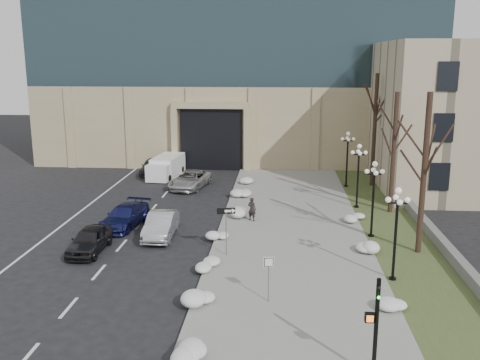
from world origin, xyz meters
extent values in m
plane|color=black|center=(0.00, 0.00, 0.00)|extent=(160.00, 160.00, 0.00)
cube|color=gray|center=(3.50, 14.00, 0.06)|extent=(9.00, 40.00, 0.12)
cube|color=gray|center=(-1.00, 14.00, 0.07)|extent=(0.30, 40.00, 0.14)
cube|color=#3D4B25|center=(10.00, 14.00, 0.05)|extent=(4.00, 40.00, 0.10)
cube|color=slate|center=(12.00, 16.00, 0.35)|extent=(0.50, 30.00, 0.70)
cube|color=tan|center=(-2.00, 42.00, 4.00)|extent=(40.00, 20.00, 8.00)
cube|color=black|center=(-4.00, 33.00, 3.00)|extent=(6.00, 2.50, 6.00)
cube|color=tan|center=(-4.00, 31.60, 6.30)|extent=(7.50, 0.60, 0.60)
cube|color=tan|center=(-7.50, 31.60, 3.00)|extent=(0.60, 0.60, 6.00)
cube|color=tan|center=(-0.50, 31.60, 3.00)|extent=(0.60, 0.60, 6.00)
cube|color=black|center=(14.00, 19.00, 2.50)|extent=(1.40, 0.25, 2.00)
cube|color=black|center=(14.00, 19.00, 6.00)|extent=(1.40, 0.25, 2.00)
cube|color=black|center=(14.00, 19.00, 9.50)|extent=(1.40, 0.25, 2.00)
imported|color=black|center=(-7.95, 8.84, 0.71)|extent=(1.72, 4.20, 1.43)
imported|color=#ADB0B5|center=(-4.52, 11.75, 0.75)|extent=(1.70, 4.59, 1.50)
imported|color=navy|center=(-7.30, 13.56, 0.70)|extent=(2.74, 5.10, 1.40)
imported|color=#B9B9B9|center=(-4.82, 24.33, 0.73)|extent=(3.38, 5.61, 1.46)
imported|color=#303035|center=(-9.31, 29.59, 0.74)|extent=(1.79, 4.38, 1.49)
imported|color=black|center=(0.88, 15.11, 0.92)|extent=(0.69, 0.58, 1.59)
cube|color=white|center=(-7.70, 29.03, 0.92)|extent=(2.50, 4.79, 1.84)
cube|color=white|center=(-7.99, 26.28, 0.83)|extent=(2.08, 1.67, 1.47)
cylinder|color=black|center=(-8.89, 26.56, 0.32)|extent=(0.30, 0.66, 0.64)
cylinder|color=black|center=(-7.06, 26.37, 0.32)|extent=(0.30, 0.66, 0.64)
cylinder|color=black|center=(-8.47, 30.50, 0.32)|extent=(0.30, 0.66, 0.64)
cylinder|color=black|center=(-6.64, 30.30, 0.32)|extent=(0.30, 0.66, 0.64)
cylinder|color=slate|center=(-0.19, 8.63, 1.38)|extent=(0.06, 0.06, 2.76)
cube|color=black|center=(-0.19, 8.63, 2.65)|extent=(1.00, 0.24, 0.34)
cube|color=white|center=(-0.02, 8.63, 2.65)|extent=(0.47, 0.10, 0.13)
cone|color=white|center=(0.24, 8.68, 2.65)|extent=(0.28, 0.32, 0.28)
cylinder|color=slate|center=(2.26, 3.07, 1.09)|extent=(0.06, 0.06, 2.18)
cube|color=white|center=(2.26, 3.07, 1.98)|extent=(0.48, 0.11, 0.48)
cube|color=black|center=(2.26, 3.05, 1.98)|extent=(0.41, 0.07, 0.42)
cube|color=white|center=(2.26, 3.04, 1.98)|extent=(0.35, 0.06, 0.36)
cylinder|color=black|center=(5.97, -2.46, 1.86)|extent=(0.15, 0.15, 3.72)
imported|color=black|center=(5.97, -2.46, 3.07)|extent=(0.14, 0.84, 0.17)
sphere|color=#19E533|center=(5.97, -2.60, 3.11)|extent=(0.11, 0.11, 0.11)
cube|color=black|center=(5.73, -2.46, 2.32)|extent=(0.33, 0.19, 0.33)
cube|color=orange|center=(5.73, -2.56, 2.32)|extent=(0.23, 0.02, 0.23)
ellipsoid|color=white|center=(-0.43, -1.88, 0.30)|extent=(1.10, 1.60, 0.36)
ellipsoid|color=white|center=(-0.73, 2.72, 0.30)|extent=(1.10, 1.60, 0.36)
ellipsoid|color=white|center=(-0.77, 6.73, 0.30)|extent=(1.10, 1.60, 0.36)
ellipsoid|color=white|center=(-0.88, 11.29, 0.30)|extent=(1.10, 1.60, 0.36)
ellipsoid|color=white|center=(-0.47, 15.86, 0.30)|extent=(1.10, 1.60, 0.36)
ellipsoid|color=white|center=(-0.36, 21.04, 0.30)|extent=(1.10, 1.60, 0.36)
ellipsoid|color=white|center=(-0.32, 25.57, 0.30)|extent=(1.10, 1.60, 0.36)
ellipsoid|color=white|center=(7.55, 3.02, 0.30)|extent=(1.10, 1.60, 0.36)
ellipsoid|color=white|center=(7.77, 9.47, 0.30)|extent=(1.10, 1.60, 0.36)
ellipsoid|color=white|center=(7.77, 15.58, 0.30)|extent=(1.10, 1.60, 0.36)
cylinder|color=black|center=(8.30, 6.00, 0.10)|extent=(0.36, 0.36, 0.20)
cylinder|color=black|center=(8.30, 6.00, 2.00)|extent=(0.14, 0.14, 4.00)
cylinder|color=black|center=(8.30, 6.00, 4.00)|extent=(0.10, 0.90, 0.10)
cylinder|color=black|center=(8.30, 6.00, 4.00)|extent=(0.90, 0.10, 0.10)
sphere|color=white|center=(8.30, 6.00, 4.60)|extent=(0.32, 0.32, 0.32)
sphere|color=white|center=(8.75, 6.00, 4.15)|extent=(0.28, 0.28, 0.28)
sphere|color=white|center=(7.85, 6.00, 4.15)|extent=(0.28, 0.28, 0.28)
sphere|color=white|center=(8.30, 6.45, 4.15)|extent=(0.28, 0.28, 0.28)
sphere|color=white|center=(8.30, 5.55, 4.15)|extent=(0.28, 0.28, 0.28)
cylinder|color=black|center=(8.30, 12.50, 0.10)|extent=(0.36, 0.36, 0.20)
cylinder|color=black|center=(8.30, 12.50, 2.00)|extent=(0.14, 0.14, 4.00)
cylinder|color=black|center=(8.30, 12.50, 4.00)|extent=(0.10, 0.90, 0.10)
cylinder|color=black|center=(8.30, 12.50, 4.00)|extent=(0.90, 0.10, 0.10)
sphere|color=white|center=(8.30, 12.50, 4.60)|extent=(0.32, 0.32, 0.32)
sphere|color=white|center=(8.75, 12.50, 4.15)|extent=(0.28, 0.28, 0.28)
sphere|color=white|center=(7.85, 12.50, 4.15)|extent=(0.28, 0.28, 0.28)
sphere|color=white|center=(8.30, 12.95, 4.15)|extent=(0.28, 0.28, 0.28)
sphere|color=white|center=(8.30, 12.05, 4.15)|extent=(0.28, 0.28, 0.28)
cylinder|color=black|center=(8.30, 19.00, 0.10)|extent=(0.36, 0.36, 0.20)
cylinder|color=black|center=(8.30, 19.00, 2.00)|extent=(0.14, 0.14, 4.00)
cylinder|color=black|center=(8.30, 19.00, 4.00)|extent=(0.10, 0.90, 0.10)
cylinder|color=black|center=(8.30, 19.00, 4.00)|extent=(0.90, 0.10, 0.10)
sphere|color=white|center=(8.30, 19.00, 4.60)|extent=(0.32, 0.32, 0.32)
sphere|color=white|center=(8.75, 19.00, 4.15)|extent=(0.28, 0.28, 0.28)
sphere|color=white|center=(7.85, 19.00, 4.15)|extent=(0.28, 0.28, 0.28)
sphere|color=white|center=(8.30, 19.45, 4.15)|extent=(0.28, 0.28, 0.28)
sphere|color=white|center=(8.30, 18.55, 4.15)|extent=(0.28, 0.28, 0.28)
cylinder|color=black|center=(8.30, 25.50, 0.10)|extent=(0.36, 0.36, 0.20)
cylinder|color=black|center=(8.30, 25.50, 2.00)|extent=(0.14, 0.14, 4.00)
cylinder|color=black|center=(8.30, 25.50, 4.00)|extent=(0.10, 0.90, 0.10)
cylinder|color=black|center=(8.30, 25.50, 4.00)|extent=(0.90, 0.10, 0.10)
sphere|color=white|center=(8.30, 25.50, 4.60)|extent=(0.32, 0.32, 0.32)
sphere|color=white|center=(8.75, 25.50, 4.15)|extent=(0.28, 0.28, 0.28)
sphere|color=white|center=(7.85, 25.50, 4.15)|extent=(0.28, 0.28, 0.28)
sphere|color=white|center=(8.30, 25.95, 4.15)|extent=(0.28, 0.28, 0.28)
sphere|color=white|center=(8.30, 25.05, 4.15)|extent=(0.28, 0.28, 0.28)
cylinder|color=black|center=(10.50, 10.00, 4.50)|extent=(0.32, 0.32, 9.00)
cylinder|color=black|center=(10.50, 18.00, 4.25)|extent=(0.32, 0.32, 8.50)
cylinder|color=black|center=(10.50, 26.00, 4.75)|extent=(0.32, 0.32, 9.50)
camera|label=1|loc=(2.66, -19.01, 10.76)|focal=40.00mm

